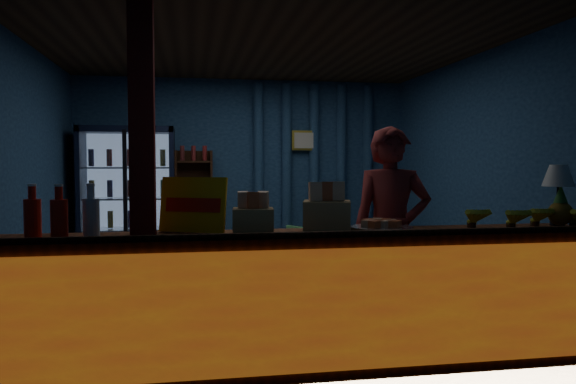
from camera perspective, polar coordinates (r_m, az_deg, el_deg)
name	(u,v)px	position (r m, az deg, el deg)	size (l,w,h in m)	color
ground	(264,301)	(5.92, -2.43, -11.04)	(4.60, 4.60, 0.00)	#515154
room_walls	(264,150)	(5.75, -2.46, 4.32)	(4.60, 4.60, 4.60)	navy
counter	(299,301)	(3.98, 1.17, -10.97)	(4.40, 0.57, 0.99)	brown
support_post	(143,183)	(3.81, -14.53, 0.85)	(0.16, 0.16, 2.60)	maroon
beverage_cooler	(129,201)	(7.68, -15.89, -0.87)	(1.20, 0.62, 1.90)	black
bottle_shelf	(194,210)	(7.78, -9.53, -1.78)	(0.50, 0.28, 1.60)	#3C1F13
curtain_folds	(314,172)	(8.03, 2.67, 2.02)	(1.74, 0.14, 2.50)	navy
framed_picture	(304,140)	(7.96, 1.69, 5.25)	(0.36, 0.04, 0.28)	gold
shopkeeper	(391,234)	(4.60, 10.43, -4.20)	(0.63, 0.41, 1.73)	maroon
green_chair	(322,248)	(7.39, 3.47, -5.71)	(0.68, 0.70, 0.64)	#63C766
side_table	(314,253)	(7.39, 2.69, -6.22)	(0.60, 0.48, 0.60)	#3C1F13
yellow_sign	(193,205)	(3.96, -9.62, -1.29)	(0.48, 0.29, 0.39)	#E3B10B
soda_bottles	(61,216)	(3.90, -22.05, -2.29)	(0.47, 0.19, 0.35)	red
snack_box_left	(327,213)	(4.02, 3.97, -2.19)	(0.39, 0.35, 0.35)	#A68A50
snack_box_centre	(253,219)	(3.82, -3.56, -2.77)	(0.30, 0.25, 0.29)	#A68A50
pastry_tray	(382,226)	(4.12, 9.50, -3.47)	(0.46, 0.46, 0.07)	silver
banana_bunches	(526,217)	(4.56, 23.04, -2.33)	(1.02, 0.29, 0.16)	yellow
table_lamp	(558,178)	(4.79, 25.77, 1.28)	(0.24, 0.24, 0.47)	black
pineapple	(560,210)	(4.73, 25.94, -1.62)	(0.18, 0.18, 0.32)	brown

